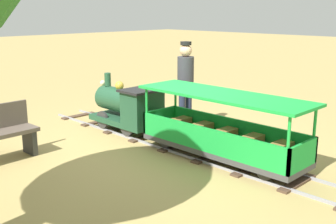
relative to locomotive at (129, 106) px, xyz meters
name	(u,v)px	position (x,y,z in m)	size (l,w,h in m)	color
ground_plane	(171,145)	(0.00, -1.07, -0.48)	(60.00, 60.00, 0.00)	#A38C51
track	(177,146)	(0.00, -1.20, -0.47)	(0.76, 6.40, 0.04)	gray
locomotive	(129,106)	(0.00, 0.00, 0.00)	(0.72, 1.45, 0.99)	#1E472D
passenger_car	(221,133)	(0.00, -2.10, -0.06)	(0.82, 2.70, 0.97)	#3F3F3F
conductor_person	(186,78)	(0.89, -0.57, 0.47)	(0.30, 0.30, 1.62)	#282D47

